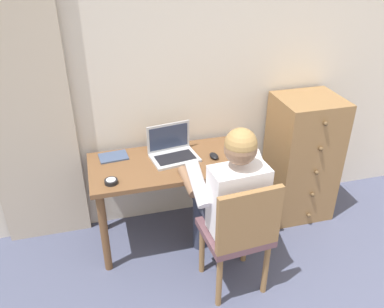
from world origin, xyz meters
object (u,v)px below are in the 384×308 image
desk (176,173)px  laptop (173,151)px  person_seated (229,193)px  desk_clock (111,182)px  dresser (302,158)px  notebook_pad (113,157)px  coffee_mug (251,156)px  computer_mouse (214,156)px  chair (240,232)px

desk → laptop: size_ratio=3.41×
person_seated → desk_clock: 0.80m
dresser → notebook_pad: 1.56m
desk → laptop: laptop is taller
desk_clock → person_seated: bearing=-21.3°
desk → desk_clock: size_ratio=14.15×
coffee_mug → desk_clock: bearing=-178.9°
dresser → coffee_mug: dresser is taller
person_seated → laptop: (-0.26, 0.54, 0.07)m
person_seated → computer_mouse: 0.44m
notebook_pad → coffee_mug: 1.03m
dresser → coffee_mug: size_ratio=8.91×
desk → chair: size_ratio=1.42×
desk → chair: (0.27, -0.65, -0.10)m
laptop → computer_mouse: size_ratio=3.73×
chair → desk_clock: chair is taller
desk → desk_clock: bearing=-159.9°
chair → coffee_mug: 0.61m
person_seated → coffee_mug: bearing=48.3°
dresser → chair: dresser is taller
desk_clock → desk: bearing=20.1°
laptop → computer_mouse: laptop is taller
chair → laptop: laptop is taller
desk → computer_mouse: 0.32m
person_seated → computer_mouse: person_seated is taller
dresser → desk_clock: dresser is taller
desk → laptop: (-0.01, 0.07, 0.16)m
dresser → chair: bearing=-139.0°
dresser → chair: 1.10m
dresser → desk: bearing=-176.3°
dresser → desk_clock: bearing=-171.1°
person_seated → desk_clock: (-0.75, 0.29, 0.04)m
person_seated → laptop: person_seated is taller
coffee_mug → desk: bearing=163.5°
computer_mouse → desk: bearing=168.6°
person_seated → laptop: 0.61m
chair → desk_clock: bearing=148.0°
laptop → coffee_mug: size_ratio=3.11×
desk → dresser: bearing=3.7°
desk → notebook_pad: size_ratio=6.06×
dresser → laptop: (-1.11, 0.00, 0.23)m
chair → laptop: (-0.28, 0.72, 0.25)m
desk → coffee_mug: 0.58m
person_seated → laptop: size_ratio=3.26×
dresser → person_seated: (-0.85, -0.54, 0.16)m
dresser → notebook_pad: size_ratio=5.09×
laptop → desk_clock: size_ratio=4.15×
computer_mouse → notebook_pad: size_ratio=0.48×
computer_mouse → desk_clock: bearing=-174.9°
desk → notebook_pad: (-0.44, 0.17, 0.11)m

